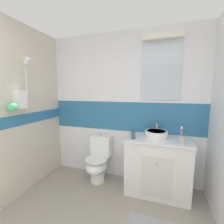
{
  "coord_description": "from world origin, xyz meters",
  "views": [
    {
      "loc": [
        0.63,
        -0.1,
        1.53
      ],
      "look_at": [
        -0.03,
        1.92,
        1.24
      ],
      "focal_mm": 24.35,
      "sensor_mm": 36.0,
      "label": 1
    }
  ],
  "objects_px": {
    "toilet": "(98,160)",
    "soap_dispenser": "(133,135)",
    "sink_basin": "(156,134)",
    "toothbrush_cup": "(182,139)"
  },
  "relations": [
    {
      "from": "sink_basin",
      "to": "soap_dispenser",
      "type": "xyz_separation_m",
      "value": [
        -0.31,
        -0.18,
        0.0
      ]
    },
    {
      "from": "toilet",
      "to": "soap_dispenser",
      "type": "xyz_separation_m",
      "value": [
        0.62,
        -0.15,
        0.55
      ]
    },
    {
      "from": "soap_dispenser",
      "to": "toilet",
      "type": "bearing_deg",
      "value": 166.63
    },
    {
      "from": "toilet",
      "to": "sink_basin",
      "type": "bearing_deg",
      "value": 2.14
    },
    {
      "from": "toilet",
      "to": "soap_dispenser",
      "type": "bearing_deg",
      "value": -13.37
    },
    {
      "from": "toothbrush_cup",
      "to": "soap_dispenser",
      "type": "distance_m",
      "value": 0.64
    },
    {
      "from": "toilet",
      "to": "soap_dispenser",
      "type": "distance_m",
      "value": 0.84
    },
    {
      "from": "toilet",
      "to": "toothbrush_cup",
      "type": "xyz_separation_m",
      "value": [
        1.26,
        -0.15,
        0.55
      ]
    },
    {
      "from": "toilet",
      "to": "toothbrush_cup",
      "type": "distance_m",
      "value": 1.39
    },
    {
      "from": "sink_basin",
      "to": "toothbrush_cup",
      "type": "bearing_deg",
      "value": -29.87
    }
  ]
}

